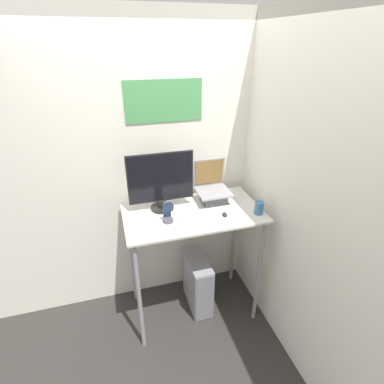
# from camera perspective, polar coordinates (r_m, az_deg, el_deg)

# --- Properties ---
(ground_plane) EXTENTS (12.00, 12.00, 0.00)m
(ground_plane) POSITION_cam_1_polar(r_m,az_deg,el_deg) (2.98, 2.11, -25.47)
(ground_plane) COLOR #2D2B28
(wall_back) EXTENTS (6.00, 0.06, 2.60)m
(wall_back) POSITION_cam_1_polar(r_m,az_deg,el_deg) (2.73, -2.25, 4.13)
(wall_back) COLOR silver
(wall_back) RESTS_ON ground_plane
(wall_side_right) EXTENTS (0.05, 6.00, 2.60)m
(wall_side_right) POSITION_cam_1_polar(r_m,az_deg,el_deg) (2.38, 17.77, -0.94)
(wall_side_right) COLOR silver
(wall_side_right) RESTS_ON ground_plane
(desk) EXTENTS (1.14, 0.65, 1.10)m
(desk) POSITION_cam_1_polar(r_m,az_deg,el_deg) (2.55, 0.18, -6.68)
(desk) COLOR beige
(desk) RESTS_ON ground_plane
(laptop) EXTENTS (0.28, 0.28, 0.35)m
(laptop) POSITION_cam_1_polar(r_m,az_deg,el_deg) (2.60, 3.97, 0.05)
(laptop) COLOR #4C4C51
(laptop) RESTS_ON desk
(monitor) EXTENTS (0.53, 0.19, 0.49)m
(monitor) POSITION_cam_1_polar(r_m,az_deg,el_deg) (2.42, -5.91, 1.66)
(monitor) COLOR black
(monitor) RESTS_ON desk
(keyboard) EXTENTS (0.32, 0.12, 0.02)m
(keyboard) POSITION_cam_1_polar(r_m,az_deg,el_deg) (2.35, 1.51, -5.15)
(keyboard) COLOR white
(keyboard) RESTS_ON desk
(mouse) EXTENTS (0.04, 0.06, 0.03)m
(mouse) POSITION_cam_1_polar(r_m,az_deg,el_deg) (2.42, 6.28, -4.28)
(mouse) COLOR #262626
(mouse) RESTS_ON desk
(cell_phone) EXTENTS (0.08, 0.08, 0.18)m
(cell_phone) POSITION_cam_1_polar(r_m,az_deg,el_deg) (2.32, -4.64, -4.71)
(cell_phone) COLOR #4C4C51
(cell_phone) RESTS_ON desk
(computer_tower) EXTENTS (0.18, 0.43, 0.54)m
(computer_tower) POSITION_cam_1_polar(r_m,az_deg,el_deg) (3.01, 1.12, -16.90)
(computer_tower) COLOR gray
(computer_tower) RESTS_ON ground_plane
(mug) EXTENTS (0.07, 0.07, 0.10)m
(mug) POSITION_cam_1_polar(r_m,az_deg,el_deg) (2.47, 12.63, -2.96)
(mug) COLOR #336699
(mug) RESTS_ON desk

